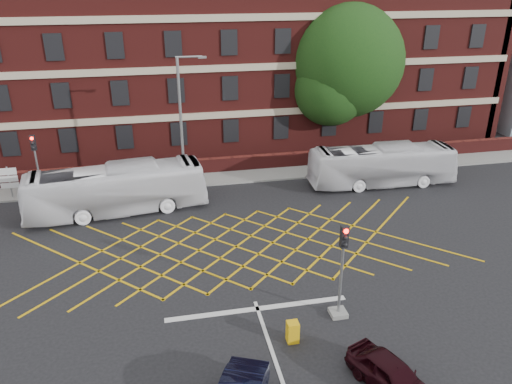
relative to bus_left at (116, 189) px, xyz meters
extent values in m
plane|color=black|center=(6.32, -7.67, -1.49)|extent=(120.00, 120.00, 0.00)
cube|color=#571816|center=(6.32, 14.33, 4.51)|extent=(50.00, 12.00, 12.00)
cube|color=#B7A88C|center=(6.32, 8.25, 5.51)|extent=(50.00, 0.18, 0.50)
cube|color=black|center=(6.32, 8.27, 4.01)|extent=(1.20, 0.14, 1.80)
cube|color=#531716|center=(6.32, 5.33, -0.94)|extent=(56.00, 0.50, 1.10)
cube|color=slate|center=(6.32, 4.33, -1.43)|extent=(60.00, 3.00, 0.12)
cube|color=#CC990C|center=(6.32, -5.67, -1.48)|extent=(8.22, 8.22, 0.02)
cube|color=silver|center=(6.32, -11.17, -1.48)|extent=(8.00, 0.30, 0.02)
imported|color=white|center=(0.00, 0.00, 0.00)|extent=(10.91, 3.74, 2.98)
imported|color=silver|center=(17.50, 0.78, -0.10)|extent=(10.08, 2.73, 2.79)
imported|color=black|center=(9.94, -16.58, -0.89)|extent=(2.67, 3.82, 1.21)
cylinder|color=black|center=(17.67, 8.83, 1.19)|extent=(0.90, 0.90, 5.35)
sphere|color=black|center=(17.67, 8.83, 5.63)|extent=(8.82, 8.82, 8.82)
sphere|color=black|center=(16.17, 8.03, 3.67)|extent=(5.73, 5.73, 5.73)
sphere|color=black|center=(19.17, 9.63, 4.07)|extent=(5.29, 5.29, 5.29)
cube|color=slate|center=(9.60, -12.27, -1.39)|extent=(0.70, 0.70, 0.20)
cylinder|color=gray|center=(9.60, -12.27, 0.26)|extent=(0.12, 0.12, 3.50)
cube|color=black|center=(9.60, -12.27, 2.31)|extent=(0.30, 0.25, 0.95)
sphere|color=#FF0C05|center=(9.60, -12.41, 2.63)|extent=(0.20, 0.20, 0.20)
cube|color=slate|center=(-4.87, 2.95, -1.39)|extent=(0.70, 0.70, 0.20)
cylinder|color=gray|center=(-4.87, 2.95, 0.26)|extent=(0.12, 0.12, 3.50)
cube|color=black|center=(-4.87, 2.95, 2.31)|extent=(0.30, 0.25, 0.95)
sphere|color=#FF0C05|center=(-4.87, 2.81, 2.63)|extent=(0.20, 0.20, 0.20)
cube|color=slate|center=(4.20, 2.05, -1.39)|extent=(1.00, 1.00, 0.20)
cylinder|color=gray|center=(4.20, 2.05, 2.92)|extent=(0.18, 0.18, 8.81)
cylinder|color=gray|center=(4.90, 2.05, 7.32)|extent=(1.60, 0.12, 0.12)
cube|color=gray|center=(5.70, 2.05, 7.27)|extent=(0.50, 0.20, 0.12)
cylinder|color=gray|center=(-6.81, 3.42, -0.39)|extent=(0.10, 0.10, 2.20)
cube|color=silver|center=(-6.81, 3.34, 0.41)|extent=(1.10, 0.06, 0.45)
cube|color=silver|center=(-6.81, 3.34, -0.09)|extent=(1.10, 0.06, 0.40)
cube|color=silver|center=(-6.81, 3.34, -0.54)|extent=(1.10, 0.06, 0.35)
cube|color=#E1AA0D|center=(7.24, -13.48, -1.04)|extent=(0.46, 0.42, 0.91)
camera|label=1|loc=(2.63, -28.58, 11.89)|focal=35.00mm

